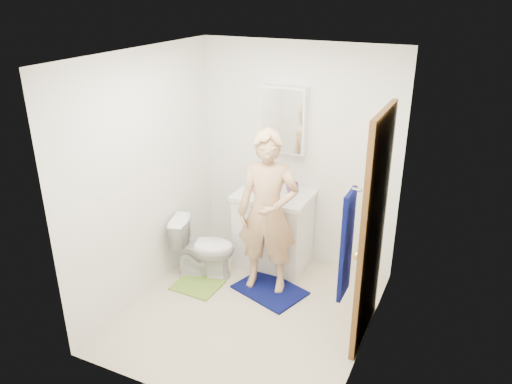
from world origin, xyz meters
TOP-DOWN VIEW (x-y plane):
  - floor at (0.00, 0.00)m, footprint 2.20×2.40m
  - ceiling at (0.00, 0.00)m, footprint 2.20×2.40m
  - wall_back at (0.00, 1.21)m, footprint 2.20×0.02m
  - wall_front at (0.00, -1.21)m, footprint 2.20×0.02m
  - wall_left at (-1.11, 0.00)m, footprint 0.02×2.40m
  - wall_right at (1.11, 0.00)m, footprint 0.02×2.40m
  - vanity_cabinet at (-0.15, 0.91)m, footprint 0.75×0.55m
  - countertop at (-0.15, 0.91)m, footprint 0.79×0.59m
  - sink_basin at (-0.15, 0.91)m, footprint 0.40×0.40m
  - faucet at (-0.15, 1.09)m, footprint 0.03×0.03m
  - medicine_cabinet at (-0.15, 1.14)m, footprint 0.50×0.12m
  - mirror_panel at (-0.15, 1.08)m, footprint 0.46×0.01m
  - door at (1.07, 0.15)m, footprint 0.05×0.80m
  - door_knob at (1.03, -0.17)m, footprint 0.07×0.07m
  - towel at (1.03, -0.57)m, footprint 0.03×0.24m
  - towel_hook at (1.07, -0.57)m, footprint 0.06×0.02m
  - toilet at (-0.72, 0.38)m, footprint 0.73×0.54m
  - bath_mat at (0.04, 0.39)m, footprint 0.80×0.67m
  - green_rug at (-0.68, 0.15)m, footprint 0.48×0.41m
  - soap_dispenser at (-0.35, 0.88)m, footprint 0.12×0.12m
  - toothbrush_cup at (0.01, 1.03)m, footprint 0.17×0.17m
  - man at (-0.01, 0.44)m, footprint 0.66×0.49m

SIDE VIEW (x-z plane):
  - floor at x=0.00m, z-range -0.02..0.00m
  - green_rug at x=-0.68m, z-range 0.00..0.02m
  - bath_mat at x=0.04m, z-range 0.00..0.02m
  - toilet at x=-0.72m, z-range 0.00..0.66m
  - vanity_cabinet at x=-0.15m, z-range 0.00..0.80m
  - countertop at x=-0.15m, z-range 0.80..0.85m
  - sink_basin at x=-0.15m, z-range 0.83..0.86m
  - man at x=-0.01m, z-range 0.02..1.68m
  - toothbrush_cup at x=0.01m, z-range 0.85..0.96m
  - faucet at x=-0.15m, z-range 0.85..0.97m
  - door_knob at x=1.03m, z-range 0.91..0.98m
  - soap_dispenser at x=-0.35m, z-range 0.85..1.06m
  - door at x=1.07m, z-range 0.00..2.05m
  - wall_back at x=0.00m, z-range 0.00..2.40m
  - wall_front at x=0.00m, z-range 0.00..2.40m
  - wall_left at x=-1.11m, z-range 0.00..2.40m
  - wall_right at x=1.11m, z-range 0.00..2.40m
  - towel at x=1.03m, z-range 0.85..1.65m
  - medicine_cabinet at x=-0.15m, z-range 1.25..1.95m
  - mirror_panel at x=-0.15m, z-range 1.27..1.93m
  - towel_hook at x=1.07m, z-range 1.66..1.68m
  - ceiling at x=0.00m, z-range 2.40..2.42m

